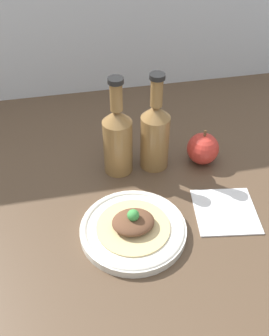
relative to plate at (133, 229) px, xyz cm
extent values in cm
cube|color=brown|center=(0.67, 14.19, -3.25)|extent=(180.00, 110.00, 4.00)
cylinder|color=silver|center=(0.00, 0.00, -0.27)|extent=(24.10, 24.10, 1.95)
torus|color=silver|center=(0.00, 0.00, 0.41)|extent=(23.53, 23.53, 1.36)
cylinder|color=#D6BC7F|center=(0.00, 0.00, 0.90)|extent=(16.64, 16.64, 0.40)
ellipsoid|color=brown|center=(0.00, 0.00, 2.52)|extent=(9.55, 8.12, 2.83)
sphere|color=green|center=(0.00, 0.00, 4.74)|extent=(2.69, 2.69, 2.69)
cylinder|color=olive|center=(0.23, 22.87, 6.37)|extent=(7.61, 7.61, 15.24)
cone|color=olive|center=(0.23, 22.87, 15.70)|extent=(7.61, 7.61, 3.42)
cylinder|color=olive|center=(0.23, 22.87, 21.02)|extent=(3.04, 3.04, 7.22)
cylinder|color=black|center=(0.23, 22.87, 25.23)|extent=(3.80, 3.80, 1.20)
cylinder|color=olive|center=(10.49, 22.87, 6.37)|extent=(7.61, 7.61, 15.24)
cone|color=olive|center=(10.49, 22.87, 15.70)|extent=(7.61, 7.61, 3.42)
cylinder|color=olive|center=(10.49, 22.87, 21.02)|extent=(3.04, 3.04, 7.22)
cylinder|color=black|center=(10.49, 22.87, 25.23)|extent=(3.80, 3.80, 1.20)
sphere|color=red|center=(23.70, 21.46, 3.09)|extent=(8.68, 8.68, 8.68)
cylinder|color=brown|center=(23.70, 21.46, 8.12)|extent=(0.69, 0.69, 1.95)
cube|color=white|center=(22.99, 1.96, -0.85)|extent=(16.72, 17.10, 0.80)
camera|label=1|loc=(-11.65, -57.13, 68.13)|focal=42.00mm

